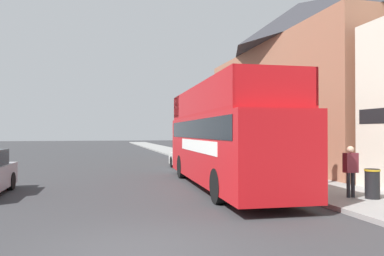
# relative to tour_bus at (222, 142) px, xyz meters

# --- Properties ---
(ground_plane) EXTENTS (144.00, 144.00, 0.00)m
(ground_plane) POSITION_rel_tour_bus_xyz_m (-4.24, 13.68, -1.84)
(ground_plane) COLOR #333335
(sidewalk) EXTENTS (3.30, 108.00, 0.14)m
(sidewalk) POSITION_rel_tour_bus_xyz_m (3.24, 10.68, -1.77)
(sidewalk) COLOR gray
(sidewalk) RESTS_ON ground_plane
(brick_terrace_rear) EXTENTS (6.00, 17.49, 10.68)m
(brick_terrace_rear) POSITION_rel_tour_bus_xyz_m (7.89, 7.65, 3.50)
(brick_terrace_rear) COLOR #9E664C
(brick_terrace_rear) RESTS_ON ground_plane
(tour_bus) EXTENTS (2.99, 11.14, 4.01)m
(tour_bus) POSITION_rel_tour_bus_xyz_m (0.00, 0.00, 0.00)
(tour_bus) COLOR red
(tour_bus) RESTS_ON ground_plane
(parked_car_ahead_of_bus) EXTENTS (1.81, 4.41, 1.46)m
(parked_car_ahead_of_bus) POSITION_rel_tour_bus_xyz_m (0.47, 7.38, -1.15)
(parked_car_ahead_of_bus) COLOR silver
(parked_car_ahead_of_bus) RESTS_ON ground_plane
(pedestrian_second) EXTENTS (0.43, 0.24, 1.63)m
(pedestrian_second) POSITION_rel_tour_bus_xyz_m (2.93, -3.99, -0.71)
(pedestrian_second) COLOR #232328
(pedestrian_second) RESTS_ON sidewalk
(pedestrian_third) EXTENTS (0.43, 0.24, 1.65)m
(pedestrian_third) POSITION_rel_tour_bus_xyz_m (2.28, -1.48, -0.70)
(pedestrian_third) COLOR #232328
(pedestrian_third) RESTS_ON sidewalk
(lamp_post_nearest) EXTENTS (0.35, 0.35, 4.48)m
(lamp_post_nearest) POSITION_rel_tour_bus_xyz_m (2.02, -1.94, 1.41)
(lamp_post_nearest) COLOR black
(lamp_post_nearest) RESTS_ON sidewalk
(lamp_post_second) EXTENTS (0.35, 0.35, 4.43)m
(lamp_post_second) POSITION_rel_tour_bus_xyz_m (2.25, 7.11, 1.38)
(lamp_post_second) COLOR black
(lamp_post_second) RESTS_ON sidewalk
(litter_bin) EXTENTS (0.48, 0.48, 0.93)m
(litter_bin) POSITION_rel_tour_bus_xyz_m (3.45, -4.34, -1.20)
(litter_bin) COLOR black
(litter_bin) RESTS_ON sidewalk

